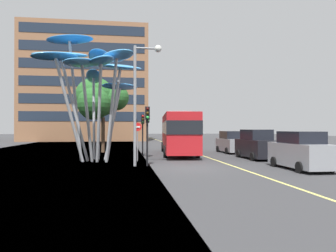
% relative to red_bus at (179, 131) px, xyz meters
% --- Properties ---
extents(ground, '(120.00, 240.00, 0.10)m').
position_rel_red_bus_xyz_m(ground, '(-1.67, -9.62, -2.10)').
color(ground, '#38383A').
extents(red_bus, '(3.66, 11.63, 3.75)m').
position_rel_red_bus_xyz_m(red_bus, '(0.00, 0.00, 0.00)').
color(red_bus, red).
rests_on(red_bus, ground).
extents(leaf_sculpture, '(7.81, 8.50, 9.08)m').
position_rel_red_bus_xyz_m(leaf_sculpture, '(-7.03, -4.83, 4.48)').
color(leaf_sculpture, '#9EA0A5').
rests_on(leaf_sculpture, ground).
extents(traffic_light_kerb_near, '(0.28, 0.42, 3.63)m').
position_rel_red_bus_xyz_m(traffic_light_kerb_near, '(-3.39, -8.48, 0.58)').
color(traffic_light_kerb_near, black).
rests_on(traffic_light_kerb_near, ground).
extents(traffic_light_kerb_far, '(0.28, 0.42, 3.55)m').
position_rel_red_bus_xyz_m(traffic_light_kerb_far, '(-2.95, -2.68, 0.52)').
color(traffic_light_kerb_far, black).
rests_on(traffic_light_kerb_far, ground).
extents(traffic_light_island_mid, '(0.28, 0.42, 3.48)m').
position_rel_red_bus_xyz_m(traffic_light_island_mid, '(-3.21, -0.66, 0.48)').
color(traffic_light_island_mid, black).
rests_on(traffic_light_island_mid, ground).
extents(traffic_light_opposite, '(0.28, 0.42, 3.29)m').
position_rel_red_bus_xyz_m(traffic_light_opposite, '(-3.50, 7.21, 0.35)').
color(traffic_light_opposite, black).
rests_on(traffic_light_opposite, ground).
extents(car_parked_near, '(1.96, 4.57, 2.13)m').
position_rel_red_bus_xyz_m(car_parked_near, '(5.02, -11.23, -1.04)').
color(car_parked_near, gray).
rests_on(car_parked_near, ground).
extents(car_parked_mid, '(1.94, 4.60, 2.22)m').
position_rel_red_bus_xyz_m(car_parked_mid, '(5.10, -4.93, -1.01)').
color(car_parked_mid, black).
rests_on(car_parked_mid, ground).
extents(car_parked_far, '(2.04, 4.41, 2.05)m').
position_rel_red_bus_xyz_m(car_parked_far, '(5.26, 1.11, -1.09)').
color(car_parked_far, gray).
rests_on(car_parked_far, ground).
extents(street_lamp, '(1.73, 0.44, 7.44)m').
position_rel_red_bus_xyz_m(street_lamp, '(-3.74, -8.38, 2.72)').
color(street_lamp, gray).
rests_on(street_lamp, ground).
extents(tree_pavement_near, '(5.25, 4.69, 7.26)m').
position_rel_red_bus_xyz_m(tree_pavement_near, '(-7.12, 3.66, 3.00)').
color(tree_pavement_near, brown).
rests_on(tree_pavement_near, ground).
extents(no_entry_sign, '(0.60, 0.12, 2.71)m').
position_rel_red_bus_xyz_m(no_entry_sign, '(-3.86, -5.36, -0.25)').
color(no_entry_sign, gray).
rests_on(no_entry_sign, ground).
extents(backdrop_building, '(22.74, 15.49, 21.24)m').
position_rel_red_bus_xyz_m(backdrop_building, '(-11.78, 37.19, 8.58)').
color(backdrop_building, '#8E6042').
rests_on(backdrop_building, ground).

